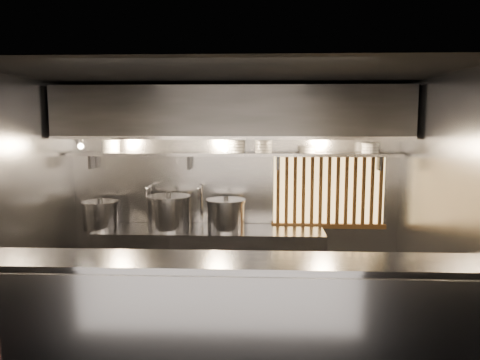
# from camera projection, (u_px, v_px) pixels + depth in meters

# --- Properties ---
(floor) EXTENTS (4.50, 4.50, 0.00)m
(floor) POSITION_uv_depth(u_px,v_px,m) (226.00, 333.00, 5.16)
(floor) COLOR black
(floor) RESTS_ON ground
(ceiling) EXTENTS (4.50, 4.50, 0.00)m
(ceiling) POSITION_uv_depth(u_px,v_px,m) (225.00, 74.00, 4.80)
(ceiling) COLOR black
(ceiling) RESTS_ON wall_back
(wall_back) EXTENTS (4.50, 0.00, 4.50)m
(wall_back) POSITION_uv_depth(u_px,v_px,m) (234.00, 188.00, 6.47)
(wall_back) COLOR gray
(wall_back) RESTS_ON floor
(wall_left) EXTENTS (0.00, 3.00, 3.00)m
(wall_left) POSITION_uv_depth(u_px,v_px,m) (20.00, 206.00, 5.08)
(wall_left) COLOR gray
(wall_left) RESTS_ON floor
(wall_right) EXTENTS (0.00, 3.00, 3.00)m
(wall_right) POSITION_uv_depth(u_px,v_px,m) (440.00, 210.00, 4.88)
(wall_right) COLOR gray
(wall_right) RESTS_ON floor
(serving_counter) EXTENTS (4.50, 0.56, 1.13)m
(serving_counter) POSITION_uv_depth(u_px,v_px,m) (218.00, 321.00, 4.14)
(serving_counter) COLOR gray
(serving_counter) RESTS_ON floor
(cooking_bench) EXTENTS (3.00, 0.70, 0.90)m
(cooking_bench) POSITION_uv_depth(u_px,v_px,m) (210.00, 262.00, 6.24)
(cooking_bench) COLOR gray
(cooking_bench) RESTS_ON floor
(bowl_shelf) EXTENTS (4.40, 0.34, 0.04)m
(bowl_shelf) POSITION_uv_depth(u_px,v_px,m) (233.00, 154.00, 6.23)
(bowl_shelf) COLOR gray
(bowl_shelf) RESTS_ON wall_back
(exhaust_hood) EXTENTS (4.40, 0.81, 0.65)m
(exhaust_hood) POSITION_uv_depth(u_px,v_px,m) (232.00, 113.00, 5.94)
(exhaust_hood) COLOR #2D2D30
(exhaust_hood) RESTS_ON ceiling
(wood_screen) EXTENTS (1.56, 0.09, 1.04)m
(wood_screen) POSITION_uv_depth(u_px,v_px,m) (329.00, 190.00, 6.37)
(wood_screen) COLOR #FFCB72
(wood_screen) RESTS_ON wall_back
(faucet_left) EXTENTS (0.04, 0.30, 0.50)m
(faucet_left) POSITION_uv_depth(u_px,v_px,m) (150.00, 195.00, 6.40)
(faucet_left) COLOR silver
(faucet_left) RESTS_ON wall_back
(faucet_right) EXTENTS (0.04, 0.30, 0.50)m
(faucet_right) POSITION_uv_depth(u_px,v_px,m) (200.00, 196.00, 6.37)
(faucet_right) COLOR silver
(faucet_right) RESTS_ON wall_back
(heat_lamp) EXTENTS (0.25, 0.35, 0.20)m
(heat_lamp) POSITION_uv_depth(u_px,v_px,m) (79.00, 142.00, 5.82)
(heat_lamp) COLOR gray
(heat_lamp) RESTS_ON exhaust_hood
(pendant_bulb) EXTENTS (0.09, 0.09, 0.19)m
(pendant_bulb) POSITION_uv_depth(u_px,v_px,m) (225.00, 149.00, 6.10)
(pendant_bulb) COLOR #2D2D30
(pendant_bulb) RESTS_ON exhaust_hood
(stock_pot_left) EXTENTS (0.51, 0.51, 0.41)m
(stock_pot_left) POSITION_uv_depth(u_px,v_px,m) (101.00, 215.00, 6.20)
(stock_pot_left) COLOR gray
(stock_pot_left) RESTS_ON cooking_bench
(stock_pot_mid) EXTENTS (0.72, 0.72, 0.48)m
(stock_pot_mid) POSITION_uv_depth(u_px,v_px,m) (169.00, 212.00, 6.19)
(stock_pot_mid) COLOR gray
(stock_pot_mid) RESTS_ON cooking_bench
(stock_pot_right) EXTENTS (0.67, 0.67, 0.44)m
(stock_pot_right) POSITION_uv_depth(u_px,v_px,m) (226.00, 214.00, 6.13)
(stock_pot_right) COLOR gray
(stock_pot_right) RESTS_ON cooking_bench
(bowl_stack_0) EXTENTS (0.24, 0.24, 0.17)m
(bowl_stack_0) POSITION_uv_depth(u_px,v_px,m) (111.00, 146.00, 6.29)
(bowl_stack_0) COLOR silver
(bowl_stack_0) RESTS_ON bowl_shelf
(bowl_stack_1) EXTENTS (0.24, 0.24, 0.17)m
(bowl_stack_1) POSITION_uv_depth(u_px,v_px,m) (236.00, 146.00, 6.21)
(bowl_stack_1) COLOR silver
(bowl_stack_1) RESTS_ON bowl_shelf
(bowl_stack_2) EXTENTS (0.24, 0.24, 0.17)m
(bowl_stack_2) POSITION_uv_depth(u_px,v_px,m) (264.00, 146.00, 6.20)
(bowl_stack_2) COLOR silver
(bowl_stack_2) RESTS_ON bowl_shelf
(bowl_stack_3) EXTENTS (0.23, 0.23, 0.09)m
(bowl_stack_3) POSITION_uv_depth(u_px,v_px,m) (307.00, 149.00, 6.18)
(bowl_stack_3) COLOR silver
(bowl_stack_3) RESTS_ON bowl_shelf
(bowl_stack_4) EXTENTS (0.24, 0.24, 0.13)m
(bowl_stack_4) POSITION_uv_depth(u_px,v_px,m) (371.00, 148.00, 6.14)
(bowl_stack_4) COLOR silver
(bowl_stack_4) RESTS_ON bowl_shelf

